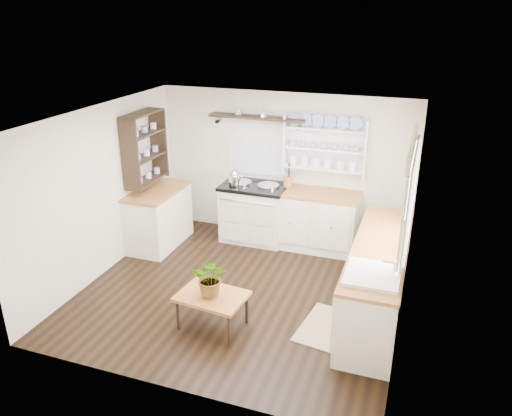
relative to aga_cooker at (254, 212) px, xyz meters
The scene contains 19 objects.
floor 1.68m from the aga_cooker, 76.70° to the right, with size 4.00×3.80×0.01m, color black.
wall_back 0.85m from the aga_cooker, 41.68° to the left, with size 4.00×0.02×2.30m, color silver.
wall_right 2.93m from the aga_cooker, 33.51° to the right, with size 0.02×3.80×2.30m, color silver.
wall_left 2.36m from the aga_cooker, 136.06° to the right, with size 0.02×3.80×2.30m, color silver.
ceiling 2.44m from the aga_cooker, 76.70° to the right, with size 4.00×3.80×0.01m, color white.
window 2.93m from the aga_cooker, 31.46° to the right, with size 0.08×1.55×1.22m.
aga_cooker is the anchor object (origin of this frame).
back_cabinets 0.97m from the aga_cooker, ahead, with size 1.27×0.63×0.90m.
right_cabinets 2.54m from the aga_cooker, 35.36° to the right, with size 0.62×2.43×0.90m.
belfast_sink 3.05m from the aga_cooker, 46.98° to the right, with size 0.55×0.60×0.45m.
left_cabinets 1.49m from the aga_cooker, 153.26° to the right, with size 0.62×1.13×0.90m.
plate_rack 1.52m from the aga_cooker, 16.05° to the left, with size 1.20×0.22×0.90m.
high_shelf 1.46m from the aga_cooker, 97.94° to the left, with size 1.50×0.29×0.16m.
left_shelving 1.95m from the aga_cooker, 155.49° to the right, with size 0.28×0.80×1.05m, color black.
kettle 0.65m from the aga_cooker, 156.86° to the right, with size 0.19×0.19×0.23m, color silver, non-canonical shape.
utensil_crock 0.74m from the aga_cooker, 12.36° to the left, with size 0.13×0.13×0.15m, color olive.
center_table 2.41m from the aga_cooker, 82.15° to the right, with size 0.82×0.62×0.42m.
potted_plant 2.41m from the aga_cooker, 82.15° to the right, with size 0.41×0.35×0.45m, color #3F7233.
floor_rug 2.59m from the aga_cooker, 51.28° to the right, with size 0.55×0.85×0.02m, color #A0885D.
Camera 1 is at (2.05, -5.26, 3.47)m, focal length 35.00 mm.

